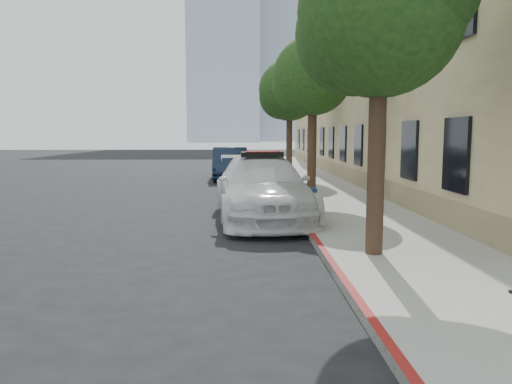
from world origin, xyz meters
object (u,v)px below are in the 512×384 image
object	(u,v)px
police_car	(262,188)
parked_car_far	(230,163)
parked_car_mid	(259,171)
fire_hydrant	(313,203)

from	to	relation	value
police_car	parked_car_far	size ratio (longest dim) A/B	1.22
parked_car_mid	parked_car_far	xyz separation A→B (m)	(-1.22, 5.67, -0.04)
police_car	parked_car_mid	xyz separation A→B (m)	(0.10, 5.90, -0.00)
police_car	fire_hydrant	bearing A→B (deg)	-29.68
parked_car_mid	parked_car_far	world-z (taller)	parked_car_mid
parked_car_mid	fire_hydrant	size ratio (longest dim) A/B	6.28
police_car	parked_car_mid	bearing A→B (deg)	84.59
parked_car_mid	police_car	bearing A→B (deg)	-83.87
fire_hydrant	parked_car_mid	bearing A→B (deg)	97.50
police_car	parked_car_mid	distance (m)	5.90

